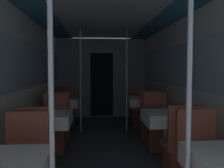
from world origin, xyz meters
name	(u,v)px	position (x,y,z in m)	size (l,w,h in m)	color
wall_left	(21,84)	(-1.29, 2.83, 1.17)	(0.05, 8.46, 2.24)	silver
wall_right	(191,83)	(1.29, 2.83, 1.17)	(0.05, 8.46, 2.24)	silver
ceiling_panel	(108,9)	(0.00, 2.83, 2.28)	(2.59, 8.46, 0.07)	silver
bulkhead_far	(102,78)	(0.00, 6.20, 1.11)	(2.54, 0.09, 2.24)	slate
support_pole_left_0	(51,108)	(-0.50, 0.84, 1.12)	(0.04, 0.04, 2.24)	silver
dining_table_left_1	(47,122)	(-0.88, 2.66, 0.63)	(0.67, 0.67, 0.76)	#4C4C51
chair_left_near_1	(39,159)	(-0.88, 2.07, 0.29)	(0.42, 0.42, 0.97)	brown
chair_left_far_1	(54,134)	(-0.88, 3.25, 0.29)	(0.42, 0.42, 0.97)	brown
dining_table_left_2	(63,104)	(-0.88, 4.48, 0.63)	(0.67, 0.67, 0.76)	#4C4C51
chair_left_near_2	(60,125)	(-0.88, 3.90, 0.29)	(0.42, 0.42, 0.97)	brown
chair_left_far_2	(67,114)	(-0.88, 5.07, 0.29)	(0.42, 0.42, 0.97)	brown
support_pole_left_2	(81,81)	(-0.50, 4.48, 1.12)	(0.04, 0.04, 2.24)	silver
support_pole_right_0	(189,106)	(0.50, 0.84, 1.12)	(0.04, 0.04, 2.24)	silver
dining_table_right_1	(167,120)	(0.88, 2.66, 0.63)	(0.67, 0.67, 0.76)	#4C4C51
chair_right_near_1	(180,156)	(0.88, 2.07, 0.29)	(0.42, 0.42, 0.97)	brown
chair_right_far_1	(157,132)	(0.88, 3.25, 0.29)	(0.42, 0.42, 0.97)	brown
dining_table_right_2	(143,103)	(0.88, 4.48, 0.63)	(0.67, 0.67, 0.76)	#4C4C51
chair_right_near_2	(149,124)	(0.88, 3.90, 0.29)	(0.42, 0.42, 0.97)	brown
chair_right_far_2	(139,113)	(0.88, 5.07, 0.29)	(0.42, 0.42, 0.97)	brown
support_pole_right_2	(127,81)	(0.50, 4.48, 1.12)	(0.04, 0.04, 2.24)	silver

